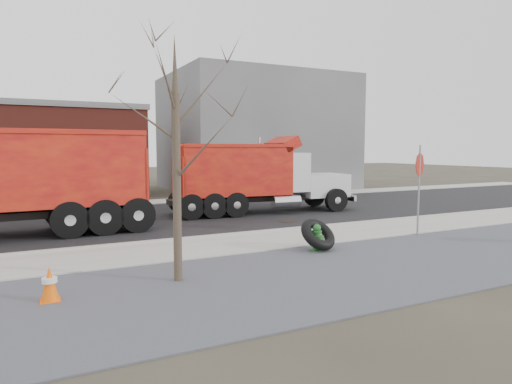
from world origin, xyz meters
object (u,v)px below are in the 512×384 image
fire_hydrant (317,239)px  truck_tire (318,234)px  stop_sign (419,175)px  dump_truck_red_b (16,177)px  dump_truck_red_a (255,175)px

fire_hydrant → truck_tire: truck_tire is taller
truck_tire → stop_sign: (4.20, 0.39, 1.54)m
dump_truck_red_b → dump_truck_red_a: bearing=-173.4°
dump_truck_red_a → fire_hydrant: bearing=-98.6°
truck_tire → dump_truck_red_a: dump_truck_red_a is taller
dump_truck_red_a → truck_tire: bearing=-98.2°
truck_tire → stop_sign: 4.49m
fire_hydrant → truck_tire: bearing=28.9°
dump_truck_red_b → truck_tire: bearing=138.7°
stop_sign → dump_truck_red_a: (-2.39, 7.15, -0.30)m
fire_hydrant → dump_truck_red_a: (1.88, 7.59, 1.35)m
truck_tire → dump_truck_red_b: 9.75m
truck_tire → dump_truck_red_a: size_ratio=0.15×
stop_sign → truck_tire: bearing=-177.8°
truck_tire → dump_truck_red_b: (-7.50, 6.05, 1.47)m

